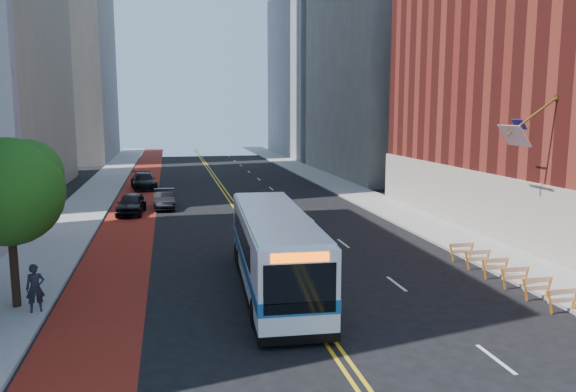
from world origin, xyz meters
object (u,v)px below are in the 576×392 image
at_px(car_a, 131,204).
at_px(car_c, 144,181).
at_px(transit_bus, 274,249).
at_px(street_tree, 10,187).
at_px(pedestrian, 35,288).
at_px(car_b, 165,199).

xyz_separation_m(car_a, car_c, (0.37, 14.04, -0.01)).
height_order(transit_bus, car_a, transit_bus).
xyz_separation_m(street_tree, car_c, (3.47, 34.47, -4.12)).
bearing_deg(pedestrian, car_b, 64.75).
bearing_deg(car_c, pedestrian, -103.08).
height_order(car_b, pedestrian, pedestrian).
relative_size(car_b, car_c, 0.85).
distance_m(car_a, car_c, 14.05).
bearing_deg(car_b, pedestrian, -101.46).
bearing_deg(car_c, street_tree, -104.58).
bearing_deg(transit_bus, pedestrian, -169.84).
height_order(car_a, car_b, car_a).
height_order(street_tree, transit_bus, street_tree).
xyz_separation_m(transit_bus, car_c, (-6.94, 34.11, -1.03)).
bearing_deg(street_tree, car_a, 81.34).
bearing_deg(car_b, street_tree, -103.91).
bearing_deg(car_a, transit_bus, -65.36).
bearing_deg(street_tree, pedestrian, -44.95).
bearing_deg(pedestrian, street_tree, 121.26).
height_order(car_c, pedestrian, pedestrian).
xyz_separation_m(street_tree, car_a, (3.11, 20.43, -4.11)).
distance_m(street_tree, transit_bus, 10.87).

